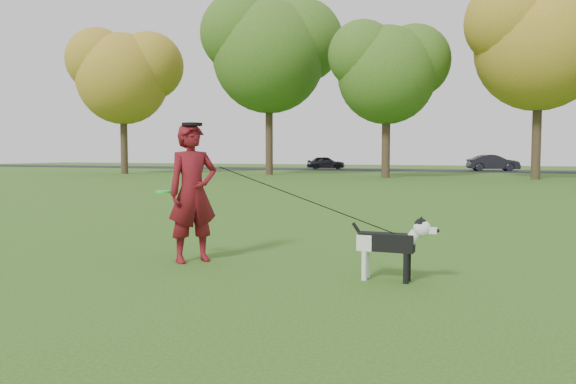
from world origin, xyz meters
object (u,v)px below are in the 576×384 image
at_px(dog, 393,241).
at_px(car_left, 326,163).
at_px(car_mid, 493,163).
at_px(man, 193,193).

relative_size(dog, car_left, 0.30).
distance_m(car_left, car_mid, 13.73).
distance_m(man, car_mid, 40.52).
bearing_deg(man, car_mid, 34.69).
relative_size(man, dog, 1.86).
bearing_deg(car_left, man, -179.12).
relative_size(man, car_left, 0.55).
bearing_deg(dog, car_mid, 90.00).
bearing_deg(car_left, dog, -175.73).
distance_m(dog, car_mid, 40.60).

